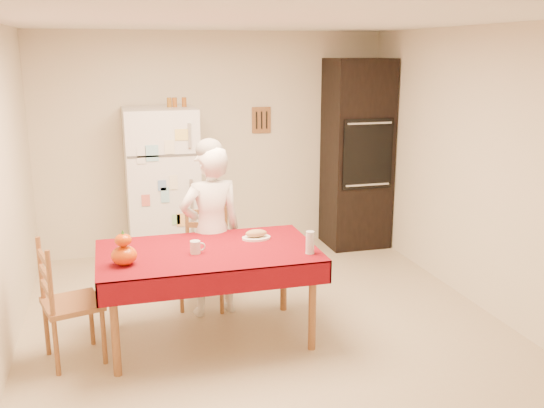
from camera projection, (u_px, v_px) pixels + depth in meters
name	position (u px, v px, depth m)	size (l,w,h in m)	color
floor	(265.00, 326.00, 5.16)	(4.50, 4.50, 0.00)	#C0AB8A
room_shell	(265.00, 137.00, 4.77)	(4.02, 4.52, 2.51)	beige
refrigerator	(162.00, 187.00, 6.54)	(0.75, 0.74, 1.70)	white
oven_cabinet	(357.00, 154.00, 7.12)	(0.70, 0.62, 2.20)	black
dining_table	(208.00, 258.00, 4.77)	(1.70, 1.00, 0.76)	brown
chair_far	(205.00, 251.00, 5.52)	(0.53, 0.52, 0.95)	brown
chair_left	(63.00, 298.00, 4.46)	(0.49, 0.51, 0.95)	brown
seated_woman	(211.00, 232.00, 5.25)	(0.55, 0.36, 1.51)	white
coffee_mug	(195.00, 247.00, 4.65)	(0.08, 0.08, 0.10)	silver
pumpkin_lower	(124.00, 255.00, 4.40)	(0.19, 0.19, 0.14)	#D94405
pumpkin_upper	(123.00, 240.00, 4.37)	(0.12, 0.12, 0.09)	#E33B05
wine_glass	(310.00, 242.00, 4.64)	(0.07, 0.07, 0.18)	silver
bread_plate	(256.00, 238.00, 5.02)	(0.24, 0.24, 0.02)	white
bread_loaf	(256.00, 233.00, 5.01)	(0.18, 0.10, 0.06)	#A67E52
spice_jar_left	(169.00, 102.00, 6.40)	(0.05, 0.05, 0.10)	#9A631C
spice_jar_mid	(175.00, 102.00, 6.41)	(0.05, 0.05, 0.10)	#99531B
spice_jar_right	(184.00, 102.00, 6.44)	(0.05, 0.05, 0.10)	#924F1A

